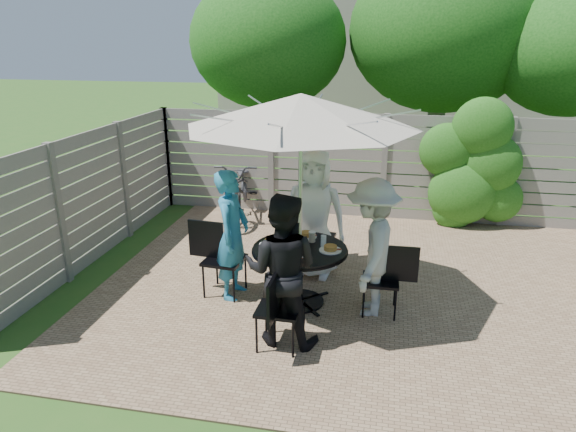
% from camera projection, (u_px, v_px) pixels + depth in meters
% --- Properties ---
extents(backyard_envelope, '(60.00, 60.00, 5.00)m').
position_uv_depth(backyard_envelope, '(396.00, 53.00, 15.04)').
color(backyard_envelope, '#2A561B').
rests_on(backyard_envelope, ground).
extents(patio_table, '(1.16, 1.16, 0.73)m').
position_uv_depth(patio_table, '(300.00, 265.00, 6.06)').
color(patio_table, black).
rests_on(patio_table, ground).
extents(umbrella, '(2.70, 2.70, 2.49)m').
position_uv_depth(umbrella, '(301.00, 111.00, 5.46)').
color(umbrella, silver).
rests_on(umbrella, ground).
extents(chair_back, '(0.53, 0.74, 0.99)m').
position_uv_depth(chair_back, '(315.00, 250.00, 7.01)').
color(chair_back, black).
rests_on(chair_back, ground).
extents(person_back, '(0.87, 0.59, 1.73)m').
position_uv_depth(person_back, '(314.00, 214.00, 6.70)').
color(person_back, white).
rests_on(person_back, ground).
extents(chair_left, '(0.71, 0.50, 0.95)m').
position_uv_depth(chair_left, '(224.00, 273.00, 6.35)').
color(chair_left, black).
rests_on(chair_left, ground).
extents(person_left, '(0.42, 0.61, 1.61)m').
position_uv_depth(person_left, '(232.00, 235.00, 6.15)').
color(person_left, teal).
rests_on(person_left, ground).
extents(chair_front, '(0.44, 0.66, 0.90)m').
position_uv_depth(chair_front, '(279.00, 324.00, 5.25)').
color(chair_front, black).
rests_on(chair_front, ground).
extents(person_front, '(0.82, 0.66, 1.63)m').
position_uv_depth(person_front, '(282.00, 270.00, 5.20)').
color(person_front, black).
rests_on(person_front, ground).
extents(chair_right, '(0.62, 0.42, 0.86)m').
position_uv_depth(chair_right, '(381.00, 293.00, 5.92)').
color(chair_right, black).
rests_on(chair_right, ground).
extents(person_right, '(0.65, 1.07, 1.61)m').
position_uv_depth(person_right, '(372.00, 248.00, 5.77)').
color(person_right, '#AAABA6').
rests_on(person_right, ground).
extents(plate_back, '(0.26, 0.26, 0.06)m').
position_uv_depth(plate_back, '(306.00, 235.00, 6.31)').
color(plate_back, white).
rests_on(plate_back, patio_table).
extents(plate_left, '(0.26, 0.26, 0.06)m').
position_uv_depth(plate_left, '(270.00, 243.00, 6.06)').
color(plate_left, white).
rests_on(plate_left, patio_table).
extents(plate_front, '(0.26, 0.26, 0.06)m').
position_uv_depth(plate_front, '(293.00, 258.00, 5.65)').
color(plate_front, white).
rests_on(plate_front, patio_table).
extents(plate_right, '(0.26, 0.26, 0.06)m').
position_uv_depth(plate_right, '(330.00, 249.00, 5.89)').
color(plate_right, white).
rests_on(plate_right, patio_table).
extents(glass_back, '(0.07, 0.07, 0.14)m').
position_uv_depth(glass_back, '(296.00, 234.00, 6.22)').
color(glass_back, silver).
rests_on(glass_back, patio_table).
extents(glass_left, '(0.07, 0.07, 0.14)m').
position_uv_depth(glass_left, '(276.00, 244.00, 5.93)').
color(glass_left, silver).
rests_on(glass_left, patio_table).
extents(glass_right, '(0.07, 0.07, 0.14)m').
position_uv_depth(glass_right, '(323.00, 241.00, 6.00)').
color(glass_right, silver).
rests_on(glass_right, patio_table).
extents(syrup_jug, '(0.09, 0.09, 0.16)m').
position_uv_depth(syrup_jug, '(296.00, 239.00, 6.02)').
color(syrup_jug, '#59280C').
rests_on(syrup_jug, patio_table).
extents(coffee_cup, '(0.08, 0.08, 0.12)m').
position_uv_depth(coffee_cup, '(312.00, 237.00, 6.14)').
color(coffee_cup, '#C6B293').
rests_on(coffee_cup, patio_table).
extents(bicycle, '(0.94, 2.10, 1.07)m').
position_uv_depth(bicycle, '(242.00, 188.00, 9.06)').
color(bicycle, '#333338').
rests_on(bicycle, ground).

